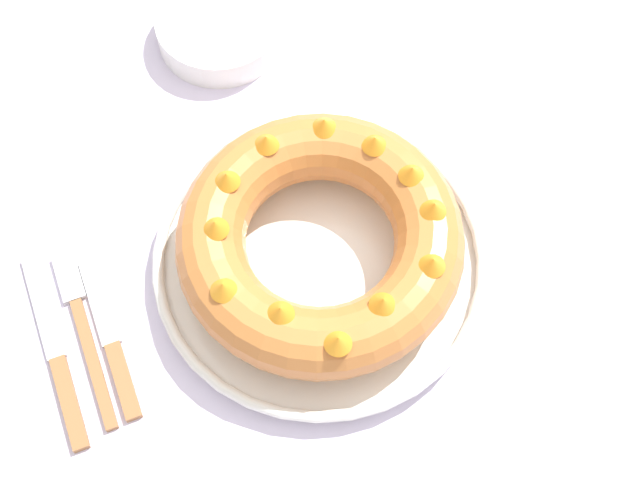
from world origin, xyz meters
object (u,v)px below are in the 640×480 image
Objects in this scene: serving_knife at (59,362)px; cake_knife at (113,347)px; side_bowl at (220,28)px; bundt_cake at (320,240)px; fork at (82,324)px; serving_dish at (320,261)px.

serving_knife is 0.06m from cake_knife.
bundt_cake is at bearing -89.72° from side_bowl.
side_bowl is at bearing 50.10° from fork.
bundt_cake is at bearing -24.30° from serving_dish.
bundt_cake is (0.00, -0.00, 0.05)m from serving_dish.
side_bowl reaches higher than fork.
serving_dish is 0.05m from bundt_cake.
serving_knife is at bearing -178.94° from serving_dish.
bundt_cake is 1.91× the size of side_bowl.
serving_dish reaches higher than fork.
serving_dish is 1.60× the size of serving_knife.
bundt_cake reaches higher than serving_dish.
side_bowl is (-0.00, 0.32, -0.05)m from bundt_cake.
serving_knife is (-0.28, -0.01, -0.06)m from bundt_cake.
serving_dish is at bearing -3.10° from serving_knife.
bundt_cake is 1.33× the size of serving_knife.
side_bowl is at bearing 62.04° from cake_knife.
fork is at bearing 174.23° from serving_dish.
serving_dish is 0.28m from serving_knife.
bundt_cake reaches higher than fork.
serving_dish is 1.91× the size of cake_knife.
fork is at bearing 174.22° from bundt_cake.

